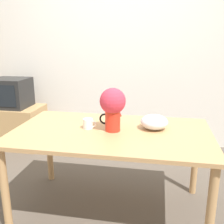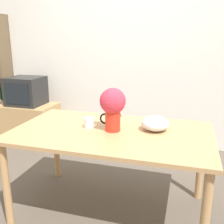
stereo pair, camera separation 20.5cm
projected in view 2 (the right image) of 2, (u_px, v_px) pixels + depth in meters
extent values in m
plane|color=brown|center=(97.00, 204.00, 2.37)|extent=(12.00, 12.00, 0.00)
cube|color=silver|center=(136.00, 50.00, 3.51)|extent=(8.00, 0.05, 2.60)
cube|color=tan|center=(111.00, 132.00, 2.10)|extent=(1.58, 0.93, 0.03)
cylinder|color=tan|center=(6.00, 185.00, 2.02)|extent=(0.06, 0.06, 0.70)
cylinder|color=tan|center=(205.00, 221.00, 1.63)|extent=(0.06, 0.06, 0.70)
cylinder|color=tan|center=(56.00, 146.00, 2.77)|extent=(0.06, 0.06, 0.70)
cylinder|color=tan|center=(201.00, 163.00, 2.38)|extent=(0.06, 0.06, 0.70)
cylinder|color=red|center=(113.00, 120.00, 2.07)|extent=(0.12, 0.12, 0.17)
cone|color=red|center=(119.00, 114.00, 2.04)|extent=(0.04, 0.04, 0.04)
torus|color=black|center=(105.00, 119.00, 2.09)|extent=(0.09, 0.01, 0.09)
sphere|color=#3D7033|center=(113.00, 106.00, 2.04)|extent=(0.15, 0.15, 0.15)
sphere|color=#CC3347|center=(113.00, 101.00, 2.03)|extent=(0.20, 0.20, 0.20)
cylinder|color=white|center=(89.00, 123.00, 2.16)|extent=(0.08, 0.08, 0.08)
torus|color=white|center=(94.00, 123.00, 2.14)|extent=(0.06, 0.01, 0.06)
ellipsoid|color=silver|center=(155.00, 123.00, 2.09)|extent=(0.22, 0.22, 0.12)
cube|color=tan|center=(29.00, 123.00, 3.75)|extent=(0.77, 0.51, 0.56)
cube|color=black|center=(26.00, 91.00, 3.63)|extent=(0.46, 0.41, 0.39)
cube|color=black|center=(17.00, 94.00, 3.43)|extent=(0.36, 0.01, 0.28)
cube|color=brown|center=(7.00, 76.00, 4.00)|extent=(0.04, 0.27, 1.79)
cube|color=brown|center=(1.00, 74.00, 4.18)|extent=(0.47, 0.01, 1.79)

